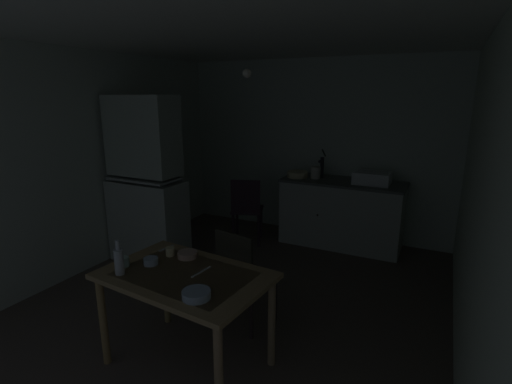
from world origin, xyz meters
TOP-DOWN VIEW (x-y plane):
  - ground_plane at (0.00, 0.00)m, footprint 5.17×5.17m
  - wall_back at (0.00, 2.14)m, footprint 3.89×0.10m
  - wall_left at (-1.95, 0.00)m, footprint 0.10×4.27m
  - wall_right at (1.95, 0.00)m, footprint 0.10×4.27m
  - ceiling_slab at (0.00, 0.00)m, footprint 3.89×4.27m
  - hutch_cabinet at (-1.43, 0.26)m, footprint 0.89×0.46m
  - counter_cabinet at (0.52, 1.77)m, footprint 1.57×0.64m
  - sink_basin at (0.88, 1.77)m, footprint 0.44×0.34m
  - hand_pump at (0.22, 1.81)m, footprint 0.05×0.27m
  - mixing_bowl_counter at (-0.09, 1.72)m, footprint 0.28×0.28m
  - stoneware_crock at (0.15, 1.75)m, footprint 0.13×0.13m
  - dining_table at (0.11, -1.08)m, footprint 1.25×0.87m
  - chair_far_side at (0.24, -0.46)m, footprint 0.47×0.47m
  - chair_by_counter at (-0.62, 1.24)m, footprint 0.51×0.51m
  - serving_bowl_wide at (-0.04, -0.84)m, footprint 0.15×0.15m
  - soup_bowl_small at (-0.21, -1.07)m, footprint 0.11×0.11m
  - sauce_dish at (0.38, -1.32)m, footprint 0.18×0.18m
  - teacup_mint at (-0.18, -0.87)m, footprint 0.07×0.07m
  - mug_tall at (-0.37, -1.18)m, footprint 0.08×0.08m
  - glass_bottle at (-0.30, -1.29)m, footprint 0.07×0.07m
  - table_knife at (0.20, -1.01)m, footprint 0.04×0.21m
  - teaspoon_near_bowl at (-0.30, -0.77)m, footprint 0.04×0.15m
  - pendant_bulb at (-0.01, 0.11)m, footprint 0.08×0.08m

SIDE VIEW (x-z plane):
  - ground_plane at x=0.00m, z-range 0.00..0.00m
  - counter_cabinet at x=0.52m, z-range 0.00..0.88m
  - chair_far_side at x=0.24m, z-range 0.04..0.92m
  - chair_by_counter at x=-0.62m, z-range 0.04..0.94m
  - dining_table at x=0.11m, z-range 0.27..1.01m
  - table_knife at x=0.20m, z-range 0.74..0.74m
  - teaspoon_near_bowl at x=-0.30m, z-range 0.74..0.74m
  - serving_bowl_wide at x=-0.04m, z-range 0.74..0.78m
  - sauce_dish at x=0.38m, z-range 0.74..0.79m
  - soup_bowl_small at x=-0.21m, z-range 0.74..0.79m
  - mug_tall at x=-0.37m, z-range 0.74..0.80m
  - teacup_mint at x=-0.18m, z-range 0.74..0.81m
  - glass_bottle at x=-0.30m, z-range 0.71..0.96m
  - mixing_bowl_counter at x=-0.09m, z-range 0.87..0.95m
  - hutch_cabinet at x=-1.43m, z-range -0.06..1.90m
  - sink_basin at x=0.88m, z-range 0.88..1.03m
  - stoneware_crock at x=0.15m, z-range 0.87..1.03m
  - hand_pump at x=0.22m, z-range 0.85..1.24m
  - wall_back at x=0.00m, z-range 0.00..2.44m
  - wall_left at x=-1.95m, z-range 0.00..2.44m
  - wall_right at x=1.95m, z-range 0.00..2.44m
  - pendant_bulb at x=-0.01m, z-range 2.11..2.19m
  - ceiling_slab at x=0.00m, z-range 2.44..2.54m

